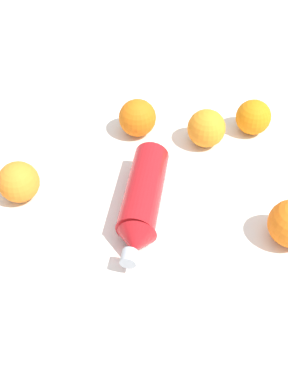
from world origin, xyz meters
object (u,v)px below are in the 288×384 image
Objects in this scene: orange_0 at (19,182)px; orange_4 at (138,118)px; orange_1 at (253,117)px; water_bottle at (142,200)px; orange_2 at (206,128)px.

orange_0 is 0.28m from orange_4.
orange_0 is 1.03× the size of orange_1.
water_bottle is 3.43× the size of orange_1.
water_bottle is 0.23m from orange_4.
orange_1 is 0.24m from orange_4.
orange_1 is at bearing 144.10° from water_bottle.
orange_4 is at bearing -168.11° from water_bottle.
orange_2 is (0.19, -0.13, 0.01)m from water_bottle.
orange_1 is 0.94× the size of orange_4.
orange_0 is 0.49m from orange_1.
orange_4 is at bearing -49.24° from orange_0.
orange_1 is (0.19, -0.46, -0.00)m from orange_0.
orange_2 and orange_4 have the same top height.
orange_4 is at bearing 76.57° from orange_2.
orange_2 is (0.15, -0.35, 0.00)m from orange_0.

